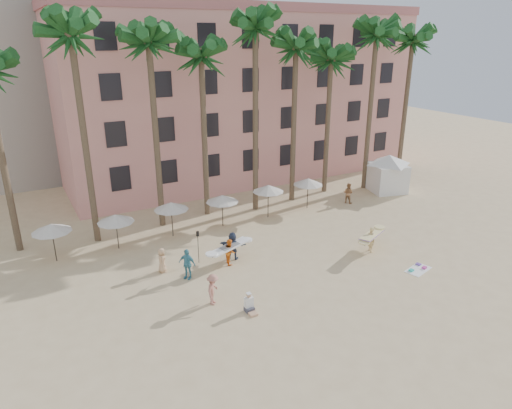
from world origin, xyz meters
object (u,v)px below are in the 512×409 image
object	(u,v)px
cabana	(388,170)
carrier_white	(230,250)
pink_hotel	(235,96)
carrier_yellow	(372,238)

from	to	relation	value
cabana	carrier_white	world-z (taller)	cabana
pink_hotel	carrier_white	bearing A→B (deg)	-117.90
pink_hotel	carrier_yellow	xyz separation A→B (m)	(-1.05, -22.40, -7.00)
cabana	carrier_white	size ratio (longest dim) A/B	1.80
pink_hotel	carrier_yellow	world-z (taller)	pink_hotel
pink_hotel	carrier_yellow	size ratio (longest dim) A/B	11.78
carrier_white	pink_hotel	bearing A→B (deg)	62.10
cabana	carrier_yellow	world-z (taller)	cabana
pink_hotel	carrier_white	world-z (taller)	pink_hotel
cabana	carrier_yellow	bearing A→B (deg)	-138.33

